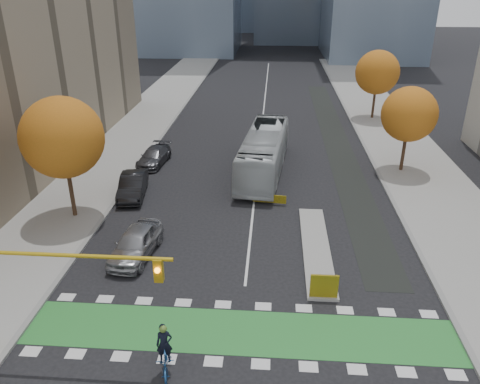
% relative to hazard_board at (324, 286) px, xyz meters
% --- Properties ---
extents(ground, '(300.00, 300.00, 0.00)m').
position_rel_hazard_board_xyz_m(ground, '(-4.00, -4.20, -0.80)').
color(ground, black).
rests_on(ground, ground).
extents(sidewalk_west, '(7.00, 120.00, 0.15)m').
position_rel_hazard_board_xyz_m(sidewalk_west, '(-17.50, 15.80, -0.73)').
color(sidewalk_west, gray).
rests_on(sidewalk_west, ground).
extents(sidewalk_east, '(7.00, 120.00, 0.15)m').
position_rel_hazard_board_xyz_m(sidewalk_east, '(9.50, 15.80, -0.73)').
color(sidewalk_east, gray).
rests_on(sidewalk_east, ground).
extents(curb_west, '(0.30, 120.00, 0.16)m').
position_rel_hazard_board_xyz_m(curb_west, '(-14.00, 15.80, -0.73)').
color(curb_west, gray).
rests_on(curb_west, ground).
extents(curb_east, '(0.30, 120.00, 0.16)m').
position_rel_hazard_board_xyz_m(curb_east, '(6.00, 15.80, -0.73)').
color(curb_east, gray).
rests_on(curb_east, ground).
extents(bike_crossing, '(20.00, 3.00, 0.01)m').
position_rel_hazard_board_xyz_m(bike_crossing, '(-4.00, -2.70, -0.79)').
color(bike_crossing, '#2A8132').
rests_on(bike_crossing, ground).
extents(centre_line, '(0.15, 70.00, 0.01)m').
position_rel_hazard_board_xyz_m(centre_line, '(-4.00, 35.80, -0.80)').
color(centre_line, silver).
rests_on(centre_line, ground).
extents(bike_lane_paint, '(2.50, 50.00, 0.01)m').
position_rel_hazard_board_xyz_m(bike_lane_paint, '(3.50, 25.80, -0.80)').
color(bike_lane_paint, black).
rests_on(bike_lane_paint, ground).
extents(median_island, '(1.60, 10.00, 0.16)m').
position_rel_hazard_board_xyz_m(median_island, '(0.00, 4.80, -0.72)').
color(median_island, gray).
rests_on(median_island, ground).
extents(hazard_board, '(1.40, 0.12, 1.30)m').
position_rel_hazard_board_xyz_m(hazard_board, '(0.00, 0.00, 0.00)').
color(hazard_board, yellow).
rests_on(hazard_board, median_island).
extents(tree_west, '(5.20, 5.20, 8.22)m').
position_rel_hazard_board_xyz_m(tree_west, '(-16.00, 7.80, 4.82)').
color(tree_west, '#332114').
rests_on(tree_west, ground).
extents(tree_east_near, '(4.40, 4.40, 7.08)m').
position_rel_hazard_board_xyz_m(tree_east_near, '(8.00, 17.80, 4.06)').
color(tree_east_near, '#332114').
rests_on(tree_east_near, ground).
extents(tree_east_far, '(4.80, 4.80, 7.65)m').
position_rel_hazard_board_xyz_m(tree_east_far, '(8.50, 33.80, 4.44)').
color(tree_east_far, '#332114').
rests_on(tree_east_far, ground).
extents(traffic_signal_west, '(8.53, 0.56, 5.20)m').
position_rel_hazard_board_xyz_m(traffic_signal_west, '(-11.93, -4.71, 3.23)').
color(traffic_signal_west, '#BF9914').
rests_on(traffic_signal_west, ground).
extents(cyclist, '(1.12, 2.12, 2.33)m').
position_rel_hazard_board_xyz_m(cyclist, '(-6.88, -5.22, -0.02)').
color(cyclist, '#1D4B88').
rests_on(cyclist, ground).
extents(bus, '(4.19, 12.92, 3.53)m').
position_rel_hazard_board_xyz_m(bus, '(-3.48, 16.73, 0.97)').
color(bus, silver).
rests_on(bus, ground).
extents(parked_car_a, '(2.54, 5.16, 1.69)m').
position_rel_hazard_board_xyz_m(parked_car_a, '(-10.50, 3.32, 0.05)').
color(parked_car_a, '#9D9DA2').
rests_on(parked_car_a, ground).
extents(parked_car_b, '(2.37, 5.13, 1.63)m').
position_rel_hazard_board_xyz_m(parked_car_b, '(-13.00, 11.40, 0.01)').
color(parked_car_b, black).
rests_on(parked_car_b, ground).
extents(parked_car_c, '(2.49, 5.01, 1.40)m').
position_rel_hazard_board_xyz_m(parked_car_c, '(-13.00, 17.92, -0.10)').
color(parked_car_c, '#49494E').
rests_on(parked_car_c, ground).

